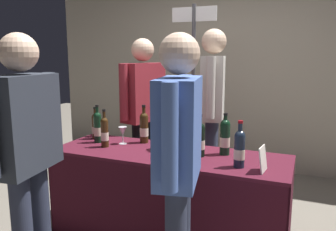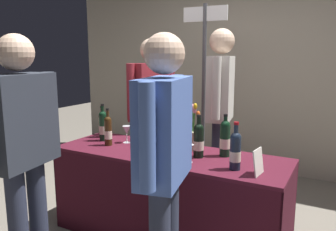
{
  "view_description": "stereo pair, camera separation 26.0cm",
  "coord_description": "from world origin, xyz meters",
  "px_view_note": "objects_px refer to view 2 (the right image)",
  "views": [
    {
      "loc": [
        0.99,
        -2.36,
        1.49
      ],
      "look_at": [
        0.0,
        0.0,
        1.03
      ],
      "focal_mm": 35.8,
      "sensor_mm": 36.0,
      "label": 1
    },
    {
      "loc": [
        1.23,
        -2.25,
        1.49
      ],
      "look_at": [
        0.0,
        0.0,
        1.03
      ],
      "focal_mm": 35.8,
      "sensor_mm": 36.0,
      "label": 2
    }
  ],
  "objects_px": {
    "wine_glass_near_taster": "(160,137)",
    "taster_foreground_right": "(22,139)",
    "tasting_table": "(168,179)",
    "wine_glass_mid": "(127,130)",
    "featured_wine_bottle": "(235,150)",
    "wine_glass_near_vendor": "(188,149)",
    "flower_vase": "(193,135)",
    "booth_signpost": "(204,80)",
    "vendor_presenter": "(220,101)",
    "display_bottle_0": "(225,138)"
  },
  "relations": [
    {
      "from": "taster_foreground_right",
      "to": "booth_signpost",
      "type": "xyz_separation_m",
      "value": [
        0.36,
        2.07,
        0.25
      ]
    },
    {
      "from": "flower_vase",
      "to": "taster_foreground_right",
      "type": "distance_m",
      "value": 1.29
    },
    {
      "from": "wine_glass_near_vendor",
      "to": "taster_foreground_right",
      "type": "height_order",
      "value": "taster_foreground_right"
    },
    {
      "from": "flower_vase",
      "to": "taster_foreground_right",
      "type": "relative_size",
      "value": 0.24
    },
    {
      "from": "booth_signpost",
      "to": "vendor_presenter",
      "type": "bearing_deg",
      "value": -47.32
    },
    {
      "from": "display_bottle_0",
      "to": "flower_vase",
      "type": "height_order",
      "value": "flower_vase"
    },
    {
      "from": "wine_glass_near_taster",
      "to": "tasting_table",
      "type": "bearing_deg",
      "value": -27.9
    },
    {
      "from": "wine_glass_mid",
      "to": "booth_signpost",
      "type": "bearing_deg",
      "value": 75.1
    },
    {
      "from": "wine_glass_near_vendor",
      "to": "featured_wine_bottle",
      "type": "bearing_deg",
      "value": 2.47
    },
    {
      "from": "wine_glass_near_taster",
      "to": "taster_foreground_right",
      "type": "bearing_deg",
      "value": -114.27
    },
    {
      "from": "wine_glass_near_vendor",
      "to": "taster_foreground_right",
      "type": "xyz_separation_m",
      "value": [
        -0.79,
        -0.76,
        0.15
      ]
    },
    {
      "from": "taster_foreground_right",
      "to": "booth_signpost",
      "type": "height_order",
      "value": "booth_signpost"
    },
    {
      "from": "featured_wine_bottle",
      "to": "booth_signpost",
      "type": "xyz_separation_m",
      "value": [
        -0.77,
        1.29,
        0.36
      ]
    },
    {
      "from": "wine_glass_near_taster",
      "to": "featured_wine_bottle",
      "type": "bearing_deg",
      "value": -15.08
    },
    {
      "from": "display_bottle_0",
      "to": "wine_glass_mid",
      "type": "height_order",
      "value": "display_bottle_0"
    },
    {
      "from": "flower_vase",
      "to": "booth_signpost",
      "type": "bearing_deg",
      "value": 108.35
    },
    {
      "from": "wine_glass_near_taster",
      "to": "taster_foreground_right",
      "type": "height_order",
      "value": "taster_foreground_right"
    },
    {
      "from": "tasting_table",
      "to": "vendor_presenter",
      "type": "height_order",
      "value": "vendor_presenter"
    },
    {
      "from": "featured_wine_bottle",
      "to": "taster_foreground_right",
      "type": "relative_size",
      "value": 0.2
    },
    {
      "from": "tasting_table",
      "to": "featured_wine_bottle",
      "type": "height_order",
      "value": "featured_wine_bottle"
    },
    {
      "from": "tasting_table",
      "to": "wine_glass_mid",
      "type": "height_order",
      "value": "wine_glass_mid"
    },
    {
      "from": "wine_glass_near_vendor",
      "to": "wine_glass_mid",
      "type": "bearing_deg",
      "value": 161.36
    },
    {
      "from": "featured_wine_bottle",
      "to": "flower_vase",
      "type": "xyz_separation_m",
      "value": [
        -0.45,
        0.31,
        -0.01
      ]
    },
    {
      "from": "tasting_table",
      "to": "taster_foreground_right",
      "type": "relative_size",
      "value": 1.16
    },
    {
      "from": "wine_glass_mid",
      "to": "taster_foreground_right",
      "type": "distance_m",
      "value": 1.02
    },
    {
      "from": "tasting_table",
      "to": "booth_signpost",
      "type": "bearing_deg",
      "value": 99.06
    },
    {
      "from": "featured_wine_bottle",
      "to": "taster_foreground_right",
      "type": "distance_m",
      "value": 1.38
    },
    {
      "from": "wine_glass_near_vendor",
      "to": "taster_foreground_right",
      "type": "distance_m",
      "value": 1.11
    },
    {
      "from": "display_bottle_0",
      "to": "vendor_presenter",
      "type": "distance_m",
      "value": 0.77
    },
    {
      "from": "tasting_table",
      "to": "flower_vase",
      "type": "relative_size",
      "value": 4.85
    },
    {
      "from": "wine_glass_near_vendor",
      "to": "wine_glass_mid",
      "type": "xyz_separation_m",
      "value": [
        -0.71,
        0.24,
        0.01
      ]
    },
    {
      "from": "wine_glass_near_vendor",
      "to": "booth_signpost",
      "type": "height_order",
      "value": "booth_signpost"
    },
    {
      "from": "tasting_table",
      "to": "display_bottle_0",
      "type": "height_order",
      "value": "display_bottle_0"
    },
    {
      "from": "wine_glass_near_vendor",
      "to": "vendor_presenter",
      "type": "height_order",
      "value": "vendor_presenter"
    },
    {
      "from": "flower_vase",
      "to": "booth_signpost",
      "type": "xyz_separation_m",
      "value": [
        -0.33,
        0.98,
        0.38
      ]
    },
    {
      "from": "featured_wine_bottle",
      "to": "taster_foreground_right",
      "type": "xyz_separation_m",
      "value": [
        -1.13,
        -0.78,
        0.11
      ]
    },
    {
      "from": "display_bottle_0",
      "to": "wine_glass_mid",
      "type": "bearing_deg",
      "value": -177.98
    },
    {
      "from": "wine_glass_near_taster",
      "to": "taster_foreground_right",
      "type": "distance_m",
      "value": 1.07
    },
    {
      "from": "tasting_table",
      "to": "vendor_presenter",
      "type": "distance_m",
      "value": 0.99
    },
    {
      "from": "tasting_table",
      "to": "booth_signpost",
      "type": "height_order",
      "value": "booth_signpost"
    },
    {
      "from": "featured_wine_bottle",
      "to": "vendor_presenter",
      "type": "height_order",
      "value": "vendor_presenter"
    },
    {
      "from": "wine_glass_mid",
      "to": "wine_glass_near_taster",
      "type": "bearing_deg",
      "value": -6.14
    },
    {
      "from": "vendor_presenter",
      "to": "tasting_table",
      "type": "bearing_deg",
      "value": -20.06
    },
    {
      "from": "tasting_table",
      "to": "wine_glass_near_vendor",
      "type": "relative_size",
      "value": 14.13
    },
    {
      "from": "display_bottle_0",
      "to": "wine_glass_near_taster",
      "type": "xyz_separation_m",
      "value": [
        -0.53,
        -0.07,
        -0.04
      ]
    },
    {
      "from": "tasting_table",
      "to": "wine_glass_near_vendor",
      "type": "distance_m",
      "value": 0.43
    },
    {
      "from": "wine_glass_mid",
      "to": "vendor_presenter",
      "type": "height_order",
      "value": "vendor_presenter"
    },
    {
      "from": "flower_vase",
      "to": "display_bottle_0",
      "type": "bearing_deg",
      "value": -9.61
    },
    {
      "from": "tasting_table",
      "to": "wine_glass_mid",
      "type": "bearing_deg",
      "value": 168.48
    },
    {
      "from": "tasting_table",
      "to": "featured_wine_bottle",
      "type": "relative_size",
      "value": 5.73
    }
  ]
}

